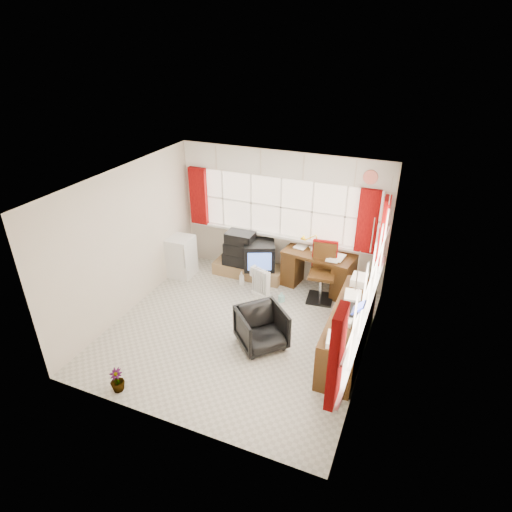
{
  "coord_description": "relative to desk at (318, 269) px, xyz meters",
  "views": [
    {
      "loc": [
        2.43,
        -5.06,
        4.35
      ],
      "look_at": [
        0.09,
        0.55,
        1.14
      ],
      "focal_mm": 30.0,
      "sensor_mm": 36.0,
      "label": 1
    }
  ],
  "objects": [
    {
      "name": "tv_bench",
      "position": [
        -1.38,
        -0.08,
        -0.29
      ],
      "size": [
        1.4,
        0.5,
        0.25
      ],
      "primitive_type": "cube",
      "color": "olive",
      "rests_on": "ground"
    },
    {
      "name": "task_chair",
      "position": [
        0.15,
        -0.27,
        0.16
      ],
      "size": [
        0.51,
        0.53,
        1.09
      ],
      "color": "black",
      "rests_on": "ground"
    },
    {
      "name": "radiator",
      "position": [
        -0.88,
        -0.67,
        -0.19
      ],
      "size": [
        0.39,
        0.27,
        0.55
      ],
      "color": "white",
      "rests_on": "ground"
    },
    {
      "name": "crt_tv",
      "position": [
        -1.15,
        -0.1,
        0.1
      ],
      "size": [
        0.75,
        0.72,
        0.53
      ],
      "color": "black",
      "rests_on": "tv_bench"
    },
    {
      "name": "flower_vase",
      "position": [
        -1.8,
        -3.6,
        -0.24
      ],
      "size": [
        0.21,
        0.21,
        0.35
      ],
      "primitive_type": "imported",
      "rotation": [
        0.0,
        0.0,
        -0.08
      ],
      "color": "black",
      "rests_on": "ground"
    },
    {
      "name": "window_back",
      "position": [
        -0.83,
        0.14,
        0.53
      ],
      "size": [
        3.7,
        0.12,
        3.6
      ],
      "color": "beige",
      "rests_on": "room_walls"
    },
    {
      "name": "spray_bottle_b",
      "position": [
        -0.46,
        -0.71,
        -0.32
      ],
      "size": [
        0.12,
        0.12,
        0.19
      ],
      "primitive_type": "imported",
      "rotation": [
        0.0,
        0.0,
        -0.63
      ],
      "color": "#8ED4CD",
      "rests_on": "ground"
    },
    {
      "name": "window_right",
      "position": [
        1.11,
        -1.8,
        0.53
      ],
      "size": [
        0.12,
        3.7,
        3.6
      ],
      "color": "beige",
      "rests_on": "room_walls"
    },
    {
      "name": "desk_lamp",
      "position": [
        -0.06,
        -0.04,
        0.59
      ],
      "size": [
        0.16,
        0.14,
        0.38
      ],
      "color": "yellow",
      "rests_on": "desk"
    },
    {
      "name": "hifi_stack",
      "position": [
        -1.55,
        -0.1,
        0.15
      ],
      "size": [
        0.64,
        0.41,
        0.67
      ],
      "color": "black",
      "rests_on": "tv_bench"
    },
    {
      "name": "overhead_cabinets",
      "position": [
        0.15,
        -0.82,
        1.83
      ],
      "size": [
        3.98,
        3.98,
        0.48
      ],
      "color": "silver",
      "rests_on": "room_walls"
    },
    {
      "name": "ground",
      "position": [
        -0.83,
        -1.8,
        -0.42
      ],
      "size": [
        4.0,
        4.0,
        0.0
      ],
      "primitive_type": "plane",
      "color": "beige",
      "rests_on": "ground"
    },
    {
      "name": "room_walls",
      "position": [
        -0.83,
        -1.8,
        1.08
      ],
      "size": [
        4.0,
        4.0,
        4.0
      ],
      "color": "beige",
      "rests_on": "ground"
    },
    {
      "name": "curtains",
      "position": [
        0.09,
        -0.88,
        1.04
      ],
      "size": [
        3.83,
        3.83,
        1.15
      ],
      "color": "#970B08",
      "rests_on": "room_walls"
    },
    {
      "name": "desk",
      "position": [
        0.0,
        0.0,
        0.0
      ],
      "size": [
        1.37,
        0.81,
        0.78
      ],
      "color": "#462A10",
      "rests_on": "ground"
    },
    {
      "name": "file_tray",
      "position": [
        1.01,
        -1.7,
        0.39
      ],
      "size": [
        0.32,
        0.38,
        0.11
      ],
      "primitive_type": "cube",
      "rotation": [
        0.0,
        0.0,
        0.19
      ],
      "color": "black",
      "rests_on": "credenza"
    },
    {
      "name": "spray_bottle_a",
      "position": [
        -1.37,
        -0.46,
        -0.27
      ],
      "size": [
        0.12,
        0.12,
        0.29
      ],
      "primitive_type": "imported",
      "rotation": [
        0.0,
        0.0,
        0.09
      ],
      "color": "silver",
      "rests_on": "ground"
    },
    {
      "name": "office_chair",
      "position": [
        -0.35,
        -1.97,
        -0.1
      ],
      "size": [
        0.97,
        0.97,
        0.64
      ],
      "primitive_type": "imported",
      "rotation": [
        0.0,
        0.0,
        0.8
      ],
      "color": "black",
      "rests_on": "ground"
    },
    {
      "name": "credenza",
      "position": [
        0.9,
        -1.6,
        -0.02
      ],
      "size": [
        0.5,
        2.0,
        0.85
      ],
      "color": "#462A10",
      "rests_on": "ground"
    },
    {
      "name": "mini_fridge",
      "position": [
        -2.63,
        -0.56,
        -0.01
      ],
      "size": [
        0.5,
        0.5,
        0.82
      ],
      "color": "white",
      "rests_on": "ground"
    }
  ]
}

